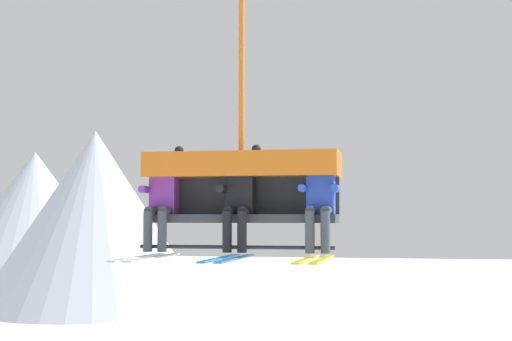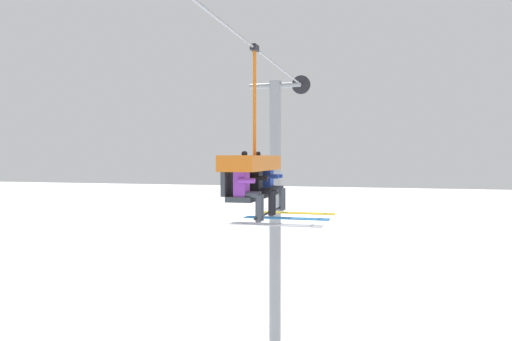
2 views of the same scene
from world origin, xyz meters
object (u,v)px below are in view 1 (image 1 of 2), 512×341
object	(u,v)px
chairlift_chair	(243,175)
skier_purple	(161,199)
skier_black	(239,199)
skier_blue	(320,200)

from	to	relation	value
chairlift_chair	skier_purple	xyz separation A→B (m)	(-0.96, -0.21, -0.29)
chairlift_chair	skier_purple	world-z (taller)	chairlift_chair
chairlift_chair	skier_black	xyz separation A→B (m)	(0.00, -0.21, -0.29)
chairlift_chair	skier_black	world-z (taller)	chairlift_chair
skier_purple	chairlift_chair	bearing A→B (deg)	12.58
skier_purple	skier_black	world-z (taller)	same
skier_purple	skier_black	size ratio (longest dim) A/B	1.00
skier_purple	skier_black	xyz separation A→B (m)	(0.96, 0.00, 0.00)
chairlift_chair	skier_blue	world-z (taller)	chairlift_chair
skier_purple	skier_black	distance (m)	0.96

